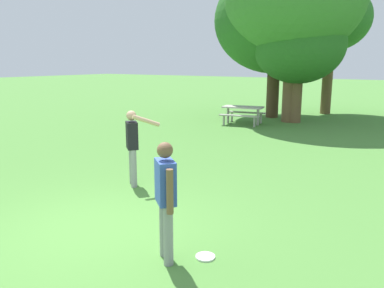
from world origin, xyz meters
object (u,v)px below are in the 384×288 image
person_catcher (133,142)px  tree_tall_left (276,21)px  frisbee (205,257)px  picnic_table_far (243,111)px  tree_slender_mid (332,20)px  person_thrower (166,194)px  tree_far_right (299,45)px

person_catcher → tree_tall_left: tree_tall_left is taller
frisbee → picnic_table_far: bearing=113.2°
picnic_table_far → tree_slender_mid: bearing=69.3°
picnic_table_far → tree_slender_mid: 7.20m
person_thrower → tree_tall_left: size_ratio=0.24×
picnic_table_far → tree_slender_mid: size_ratio=0.30×
picnic_table_far → tree_far_right: bearing=45.2°
frisbee → tree_slender_mid: tree_slender_mid is taller
person_thrower → tree_slender_mid: (-2.16, 16.74, 3.76)m
person_thrower → person_catcher: size_ratio=1.00×
tree_tall_left → tree_far_right: bearing=-34.5°
person_thrower → tree_tall_left: bearing=106.0°
frisbee → tree_far_right: bearing=103.1°
person_catcher → picnic_table_far: bearing=100.7°
picnic_table_far → tree_tall_left: tree_tall_left is taller
person_catcher → picnic_table_far: person_catcher is taller
tree_far_right → picnic_table_far: bearing=-134.8°
picnic_table_far → tree_tall_left: (0.25, 2.75, 3.94)m
tree_slender_mid → tree_far_right: bearing=-95.5°
frisbee → tree_tall_left: (-4.42, 13.65, 4.49)m
person_catcher → frisbee: size_ratio=6.01×
person_thrower → frisbee: person_thrower is taller
person_thrower → tree_slender_mid: tree_slender_mid is taller
person_catcher → tree_far_right: (0.03, 10.72, 2.39)m
person_catcher → tree_tall_left: 12.34m
person_catcher → frisbee: 3.66m
picnic_table_far → tree_slender_mid: tree_slender_mid is taller
tree_far_right → tree_slender_mid: 4.03m
person_catcher → tree_slender_mid: 14.98m
picnic_table_far → tree_far_right: tree_far_right is taller
picnic_table_far → tree_far_right: size_ratio=0.38×
person_thrower → frisbee: bearing=38.9°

